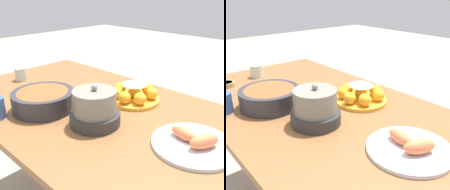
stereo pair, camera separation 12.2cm
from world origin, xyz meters
The scene contains 6 objects.
dining_table centered at (0.00, 0.00, 0.64)m, with size 1.48×0.87×0.73m.
cake_plate centered at (-0.12, -0.18, 0.76)m, with size 0.25×0.25×0.09m.
serving_bowl centered at (0.12, 0.17, 0.77)m, with size 0.27×0.27×0.08m.
seafood_platter centered at (-0.51, -0.02, 0.74)m, with size 0.29×0.29×0.06m.
cup_near centered at (0.55, 0.04, 0.76)m, with size 0.07×0.07×0.07m.
warming_pot centered at (-0.15, 0.10, 0.79)m, with size 0.20×0.20×0.17m.
Camera 1 is at (-0.84, 0.72, 1.23)m, focal length 42.00 mm.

